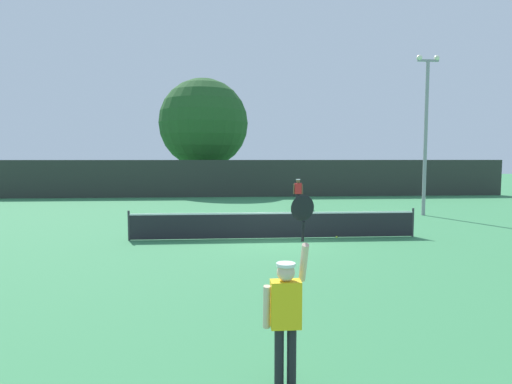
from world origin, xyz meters
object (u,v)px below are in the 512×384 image
Objects in this scene: player_receiving at (298,190)px; parked_car_near at (342,180)px; tennis_ball at (337,237)px; player_serving at (286,306)px; light_pole at (426,125)px; large_tree at (204,124)px.

parked_car_near is at bearing -113.78° from player_receiving.
player_receiving is at bearing 89.02° from tennis_ball.
light_pole is at bearing 59.32° from player_serving.
tennis_ball is 23.54m from large_tree.
parked_car_near is (10.64, 35.56, -0.30)m from player_serving.
parked_car_near is (13.23, 3.51, -5.12)m from large_tree.
player_serving is 18.77m from light_pole.
tennis_ball is at bearing -109.78° from parked_car_near.
player_receiving is 0.21× the size of light_pole.
player_serving is 1.45× the size of player_receiving.
tennis_ball is at bearing 89.02° from player_receiving.
light_pole is at bearing 43.77° from tennis_ball.
light_pole is at bearing 149.72° from player_receiving.
tennis_ball is at bearing -74.96° from large_tree.
large_tree is (-6.07, 12.74, 4.85)m from player_receiving.
player_serving is at bearing -85.38° from large_tree.
player_serving is 0.57× the size of parked_car_near.
large_tree is (-11.99, 16.19, 1.30)m from light_pole.
light_pole is at bearing -97.38° from parked_car_near.
parked_car_near is at bearing 73.34° from player_serving.
light_pole reaches higher than player_serving.
light_pole is (5.92, -3.46, 3.55)m from player_receiving.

